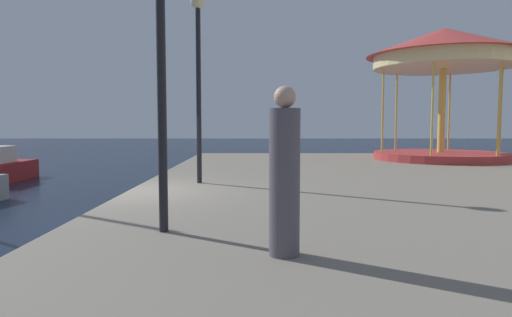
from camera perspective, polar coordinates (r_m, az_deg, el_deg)
The scene contains 5 objects.
ground_plane at distance 10.31m, azimuth -15.96°, elevation -8.34°, with size 120.00×120.00×0.00m, color black.
quay_dock at distance 11.12m, azimuth 27.79°, elevation -5.65°, with size 15.93×24.93×0.80m, color gray.
carousel at distance 19.79m, azimuth 22.68°, elevation 11.28°, with size 6.08×6.08×5.27m.
lamp_post_mid_promenade at distance 11.13m, azimuth -7.50°, elevation 12.89°, with size 0.36×0.36×4.56m.
person_by_the_water at distance 4.89m, azimuth 3.54°, elevation -2.34°, with size 0.34×0.34×1.86m.
Camera 1 is at (2.79, -9.67, 2.25)m, focal length 31.34 mm.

